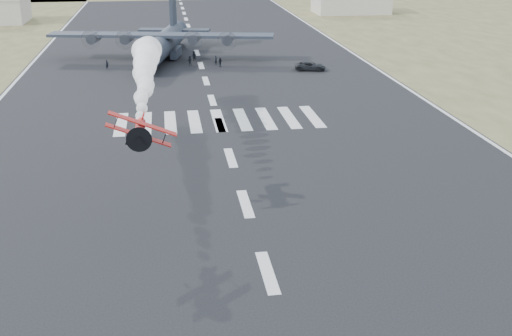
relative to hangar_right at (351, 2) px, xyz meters
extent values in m
cube|color=#AEA79B|center=(0.00, 0.00, -0.41)|extent=(20.00, 12.00, 5.20)
cylinder|color=red|center=(-54.61, -127.23, 4.51)|extent=(0.82, 4.51, 0.81)
sphere|color=black|center=(-54.61, -127.05, 4.83)|extent=(0.63, 0.63, 0.63)
cylinder|color=black|center=(-54.62, -129.40, 4.51)|extent=(0.90, 0.54, 0.90)
cylinder|color=black|center=(-54.62, -129.71, 4.51)|extent=(1.98, 0.03, 1.98)
cube|color=red|center=(-54.61, -127.59, 4.19)|extent=(5.07, 0.92, 2.07)
cube|color=red|center=(-54.61, -127.86, 5.28)|extent=(5.23, 0.92, 2.14)
cube|color=red|center=(-54.61, -125.16, 4.96)|extent=(0.09, 0.81, 0.90)
cube|color=red|center=(-54.61, -125.16, 4.51)|extent=(1.81, 0.64, 0.07)
cylinder|color=black|center=(-55.33, -127.95, 3.43)|extent=(0.11, 0.40, 0.40)
cylinder|color=black|center=(-53.89, -127.96, 3.43)|extent=(0.11, 0.40, 0.40)
sphere|color=white|center=(-54.60, -124.98, 4.51)|extent=(0.63, 0.63, 0.63)
sphere|color=white|center=(-54.60, -122.81, 4.54)|extent=(0.82, 0.82, 0.82)
sphere|color=white|center=(-54.59, -120.65, 4.56)|extent=(1.02, 1.02, 1.02)
sphere|color=white|center=(-54.59, -118.49, 4.59)|extent=(1.21, 1.21, 1.21)
sphere|color=white|center=(-54.58, -116.32, 4.62)|extent=(1.40, 1.40, 1.40)
sphere|color=white|center=(-54.57, -114.16, 4.65)|extent=(1.59, 1.59, 1.59)
sphere|color=white|center=(-54.57, -111.99, 4.67)|extent=(1.79, 1.79, 1.79)
sphere|color=white|center=(-54.56, -109.83, 4.70)|extent=(1.98, 1.98, 1.98)
sphere|color=white|center=(-54.56, -107.67, 4.73)|extent=(2.17, 2.17, 2.17)
sphere|color=white|center=(-54.55, -105.50, 4.75)|extent=(2.36, 2.36, 2.36)
sphere|color=white|center=(-54.54, -103.34, 4.78)|extent=(2.55, 2.55, 2.55)
sphere|color=white|center=(-54.54, -101.17, 4.81)|extent=(2.75, 2.75, 2.75)
sphere|color=white|center=(-54.53, -99.01, 4.83)|extent=(2.94, 2.94, 2.94)
sphere|color=white|center=(-54.52, -96.85, 4.86)|extent=(3.13, 3.13, 3.13)
sphere|color=white|center=(-54.52, -94.68, 4.89)|extent=(3.32, 3.32, 3.32)
sphere|color=white|center=(-54.51, -92.52, 4.92)|extent=(3.52, 3.52, 3.52)
cylinder|color=#222733|center=(-52.44, -59.43, -0.39)|extent=(9.47, 28.40, 4.02)
sphere|color=#222733|center=(-55.20, -73.24, -0.39)|extent=(4.02, 4.02, 4.02)
cone|color=#222733|center=(-49.68, -45.63, -0.39)|extent=(5.13, 6.70, 4.02)
cube|color=#222733|center=(-52.63, -60.42, 1.52)|extent=(40.27, 12.03, 0.50)
cylinder|color=#222733|center=(-64.56, -58.54, 1.01)|extent=(2.52, 4.10, 1.81)
cylinder|color=#3F3F44|center=(-64.96, -60.52, 1.01)|extent=(3.36, 0.72, 3.42)
cylinder|color=#222733|center=(-58.65, -59.73, 1.01)|extent=(2.52, 4.10, 1.81)
cylinder|color=#3F3F44|center=(-59.04, -61.70, 1.01)|extent=(3.36, 0.72, 3.42)
cylinder|color=#222733|center=(-46.82, -62.09, 1.01)|extent=(2.52, 4.10, 1.81)
cylinder|color=#3F3F44|center=(-47.21, -64.07, 1.01)|extent=(3.36, 0.72, 3.42)
cylinder|color=#222733|center=(-40.90, -63.28, 1.01)|extent=(2.52, 4.10, 1.81)
cylinder|color=#3F3F44|center=(-41.29, -65.25, 1.01)|extent=(3.36, 0.72, 3.42)
cube|color=#222733|center=(-50.07, -47.60, 4.63)|extent=(1.48, 4.56, 8.04)
cube|color=#222733|center=(-49.97, -47.11, 0.41)|extent=(14.40, 5.72, 0.35)
cube|color=#222733|center=(-54.41, -58.01, -1.90)|extent=(2.37, 6.15, 1.61)
cylinder|color=black|center=(-54.41, -58.01, -2.46)|extent=(0.71, 1.18, 1.11)
cube|color=#222733|center=(-50.07, -58.88, -1.90)|extent=(2.37, 6.15, 1.61)
cylinder|color=black|center=(-50.07, -58.88, -2.46)|extent=(0.71, 1.18, 1.11)
cylinder|color=black|center=(-54.61, -70.28, -2.56)|extent=(0.57, 0.97, 0.90)
imported|color=black|center=(-28.05, -72.69, -2.29)|extent=(5.58, 3.52, 1.44)
imported|color=black|center=(-43.34, -65.80, -2.21)|extent=(0.75, 0.75, 1.59)
imported|color=black|center=(-46.92, -61.81, -2.13)|extent=(0.98, 0.97, 1.76)
imported|color=black|center=(-53.64, -61.81, -2.08)|extent=(0.65, 1.24, 1.85)
imported|color=black|center=(-42.78, -67.72, -2.20)|extent=(1.05, 0.97, 1.62)
imported|color=black|center=(-57.27, -66.59, -2.22)|extent=(0.88, 0.68, 1.59)
imported|color=black|center=(-55.71, -68.97, -2.23)|extent=(1.00, 1.51, 1.56)
imported|color=black|center=(-61.91, -66.80, -2.22)|extent=(0.74, 0.75, 1.58)
imported|color=black|center=(-47.93, -66.11, -2.14)|extent=(0.92, 0.65, 1.74)
camera|label=1|loc=(-52.51, -176.94, 19.77)|focal=45.00mm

